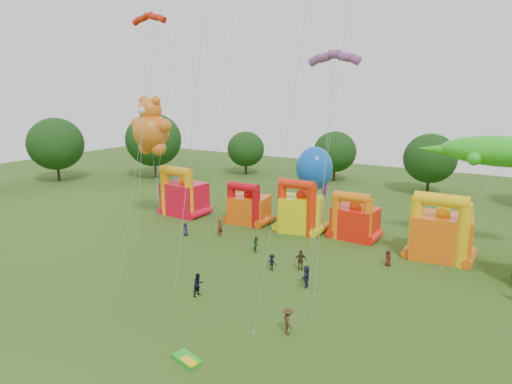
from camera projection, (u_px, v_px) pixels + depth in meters
The scene contains 22 objects.
ground at pixel (113, 347), 29.81m from camera, with size 160.00×160.00×0.00m, color #2B4814.
tree_ring at pixel (101, 251), 29.56m from camera, with size 127.13×129.27×12.07m.
bouncy_castle_0 at pixel (183, 196), 60.65m from camera, with size 5.50×4.52×6.68m.
bouncy_castle_1 at pixel (248, 207), 56.97m from camera, with size 5.18×4.43×5.34m.
bouncy_castle_2 at pixel (301, 211), 53.60m from camera, with size 5.72×5.02×6.42m.
bouncy_castle_3 at pixel (354, 220), 51.09m from camera, with size 4.89×4.05×5.50m.
bouncy_castle_4 at pixel (441, 233), 44.92m from camera, with size 6.11×5.16×6.87m.
teddy_bear_kite at pixel (152, 137), 55.20m from camera, with size 6.14×4.36×15.74m.
gecko_kite at pixel (483, 190), 44.49m from camera, with size 15.08×10.17×12.13m.
octopus_kite at pixel (313, 196), 52.91m from camera, with size 5.78×10.47×9.91m.
parafoil_kites at pixel (165, 128), 44.82m from camera, with size 27.44×12.21×27.86m.
diamond_kites at pixel (230, 82), 38.13m from camera, with size 23.77×17.13×40.26m.
folded_kite_bundle at pixel (187, 359), 28.28m from camera, with size 2.19×1.49×0.31m.
spectator_0 at pixel (186, 229), 52.22m from camera, with size 0.75×0.49×1.53m, color #25223A.
spectator_1 at pixel (220, 228), 51.98m from camera, with size 0.71×0.47×1.96m, color maroon.
spectator_2 at pixel (257, 244), 47.09m from camera, with size 0.81×0.63×1.66m, color #1C4721.
spectator_3 at pixel (272, 262), 42.33m from camera, with size 0.99×0.57×1.53m, color black.
spectator_4 at pixel (301, 260), 42.26m from camera, with size 1.15×0.48×1.96m, color #3E2918.
spectator_5 at pixel (306, 276), 38.70m from camera, with size 1.78×0.57×1.91m, color #222339.
spectator_6 at pixel (388, 258), 43.36m from camera, with size 0.77×0.50×1.58m, color #4B1915.
spectator_8 at pixel (198, 285), 37.04m from camera, with size 0.94×0.73×1.92m, color black.
spectator_9 at pixel (288, 321), 31.25m from camera, with size 1.24×0.71×1.91m, color #412B1A.
Camera 1 is at (21.93, -18.01, 16.57)m, focal length 32.00 mm.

